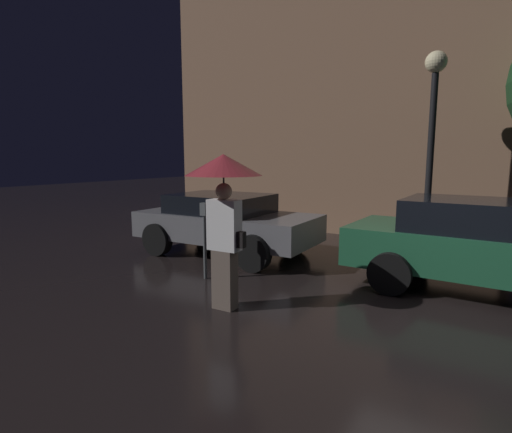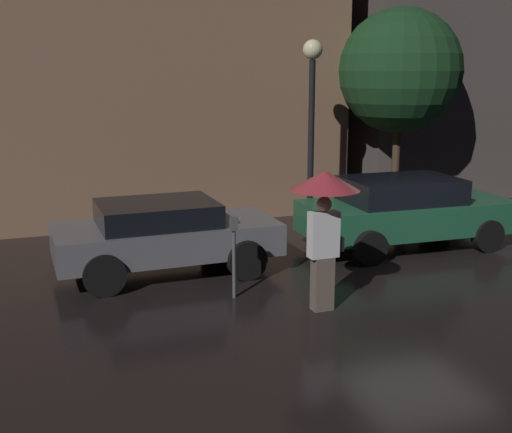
{
  "view_description": "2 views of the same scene",
  "coord_description": "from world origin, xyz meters",
  "px_view_note": "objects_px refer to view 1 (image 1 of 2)",
  "views": [
    {
      "loc": [
        0.6,
        -5.63,
        2.14
      ],
      "look_at": [
        -3.05,
        0.39,
        1.09
      ],
      "focal_mm": 28.0,
      "sensor_mm": 36.0,
      "label": 1
    },
    {
      "loc": [
        -6.74,
        -9.69,
        3.64
      ],
      "look_at": [
        -3.2,
        0.19,
        1.23
      ],
      "focal_mm": 45.0,
      "sensor_mm": 36.0,
      "label": 2
    }
  ],
  "objects_px": {
    "parked_car_grey": "(225,222)",
    "parking_meter": "(205,233)",
    "parked_car_green": "(491,245)",
    "street_lamp_near": "(433,113)",
    "pedestrian_with_umbrella": "(224,190)"
  },
  "relations": [
    {
      "from": "parked_car_grey",
      "to": "parking_meter",
      "type": "height_order",
      "value": "parking_meter"
    },
    {
      "from": "parked_car_green",
      "to": "pedestrian_with_umbrella",
      "type": "bearing_deg",
      "value": -137.79
    },
    {
      "from": "pedestrian_with_umbrella",
      "to": "parking_meter",
      "type": "height_order",
      "value": "pedestrian_with_umbrella"
    },
    {
      "from": "parked_car_green",
      "to": "pedestrian_with_umbrella",
      "type": "xyz_separation_m",
      "value": [
        -3.18,
        -2.7,
        0.92
      ]
    },
    {
      "from": "pedestrian_with_umbrella",
      "to": "street_lamp_near",
      "type": "bearing_deg",
      "value": 66.3
    },
    {
      "from": "parked_car_grey",
      "to": "pedestrian_with_umbrella",
      "type": "bearing_deg",
      "value": -55.69
    },
    {
      "from": "street_lamp_near",
      "to": "parked_car_green",
      "type": "bearing_deg",
      "value": -58.84
    },
    {
      "from": "parked_car_grey",
      "to": "street_lamp_near",
      "type": "relative_size",
      "value": 0.94
    },
    {
      "from": "parked_car_grey",
      "to": "parked_car_green",
      "type": "height_order",
      "value": "parked_car_green"
    },
    {
      "from": "pedestrian_with_umbrella",
      "to": "parked_car_grey",
      "type": "bearing_deg",
      "value": 123.9
    },
    {
      "from": "parked_car_green",
      "to": "street_lamp_near",
      "type": "xyz_separation_m",
      "value": [
        -1.24,
        2.05,
        2.28
      ]
    },
    {
      "from": "parked_car_grey",
      "to": "street_lamp_near",
      "type": "height_order",
      "value": "street_lamp_near"
    },
    {
      "from": "pedestrian_with_umbrella",
      "to": "parking_meter",
      "type": "xyz_separation_m",
      "value": [
        -1.12,
        0.96,
        -0.86
      ]
    },
    {
      "from": "parked_car_grey",
      "to": "parked_car_green",
      "type": "bearing_deg",
      "value": -0.74
    },
    {
      "from": "parking_meter",
      "to": "street_lamp_near",
      "type": "bearing_deg",
      "value": 51.1
    }
  ]
}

